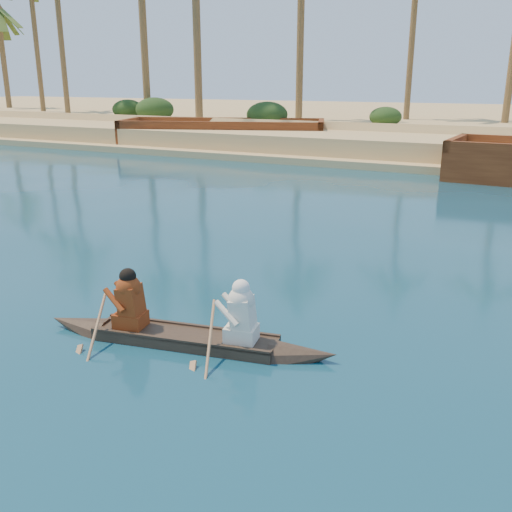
% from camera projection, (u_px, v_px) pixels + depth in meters
% --- Properties ---
extents(sandy_embankment, '(150.00, 51.00, 1.50)m').
position_uv_depth(sandy_embankment, '(399.00, 123.00, 50.01)').
color(sandy_embankment, tan).
rests_on(sandy_embankment, ground).
extents(palm_grove, '(110.00, 14.00, 16.00)m').
position_uv_depth(palm_grove, '(366.00, 19.00, 37.64)').
color(palm_grove, '#3F6222').
rests_on(palm_grove, ground).
extents(shrub_cluster, '(100.00, 6.00, 2.40)m').
position_uv_depth(shrub_cluster, '(344.00, 127.00, 36.66)').
color(shrub_cluster, '#1A3513').
rests_on(shrub_cluster, ground).
extents(canoe, '(5.03, 1.53, 1.37)m').
position_uv_depth(canoe, '(185.00, 328.00, 9.22)').
color(canoe, '#3C2D21').
rests_on(canoe, ground).
extents(barge_mid, '(13.17, 8.10, 2.08)m').
position_uv_depth(barge_mid, '(223.00, 136.00, 35.70)').
color(barge_mid, brown).
rests_on(barge_mid, ground).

